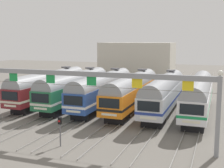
{
  "coord_description": "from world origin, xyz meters",
  "views": [
    {
      "loc": [
        12.87,
        -37.91,
        9.25
      ],
      "look_at": [
        -1.84,
        2.85,
        2.92
      ],
      "focal_mm": 48.16,
      "sensor_mm": 36.0,
      "label": 1
    }
  ],
  "objects": [
    {
      "name": "commuter_train_maroon",
      "position": [
        -10.53,
        -0.0,
        2.69
      ],
      "size": [
        2.88,
        18.06,
        5.05
      ],
      "color": "maroon",
      "rests_on": "ground"
    },
    {
      "name": "commuter_train_orange",
      "position": [
        2.11,
        -0.0,
        2.69
      ],
      "size": [
        2.88,
        18.06,
        5.05
      ],
      "color": "orange",
      "rests_on": "ground"
    },
    {
      "name": "track_bed",
      "position": [
        0.0,
        17.0,
        0.07
      ],
      "size": [
        22.57,
        70.0,
        0.15
      ],
      "color": "gray",
      "rests_on": "ground"
    },
    {
      "name": "ground_plane",
      "position": [
        0.0,
        0.0,
        0.0
      ],
      "size": [
        160.0,
        160.0,
        0.0
      ],
      "primitive_type": "plane",
      "color": "slate"
    },
    {
      "name": "commuter_train_blue",
      "position": [
        -2.11,
        -0.0,
        2.69
      ],
      "size": [
        2.88,
        18.06,
        5.05
      ],
      "color": "#284C9E",
      "rests_on": "ground"
    },
    {
      "name": "maintenance_building",
      "position": [
        -7.95,
        39.56,
        4.31
      ],
      "size": [
        18.9,
        10.0,
        8.62
      ],
      "primitive_type": "cube",
      "color": "beige",
      "rests_on": "ground"
    },
    {
      "name": "commuter_train_silver",
      "position": [
        6.32,
        -0.0,
        2.69
      ],
      "size": [
        2.88,
        18.06,
        5.05
      ],
      "color": "silver",
      "rests_on": "ground"
    },
    {
      "name": "yard_signal_mast",
      "position": [
        0.0,
        -15.62,
        1.87
      ],
      "size": [
        0.28,
        0.35,
        2.67
      ],
      "color": "#59595E",
      "rests_on": "ground"
    },
    {
      "name": "catenary_gantry",
      "position": [
        0.0,
        -13.5,
        5.36
      ],
      "size": [
        26.31,
        0.44,
        6.97
      ],
      "color": "gray",
      "rests_on": "ground"
    },
    {
      "name": "commuter_train_green",
      "position": [
        -6.32,
        -0.0,
        2.69
      ],
      "size": [
        2.88,
        18.06,
        5.05
      ],
      "color": "#236B42",
      "rests_on": "ground"
    },
    {
      "name": "commuter_train_white",
      "position": [
        10.53,
        -0.01,
        2.69
      ],
      "size": [
        2.88,
        18.06,
        4.77
      ],
      "color": "white",
      "rests_on": "ground"
    }
  ]
}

